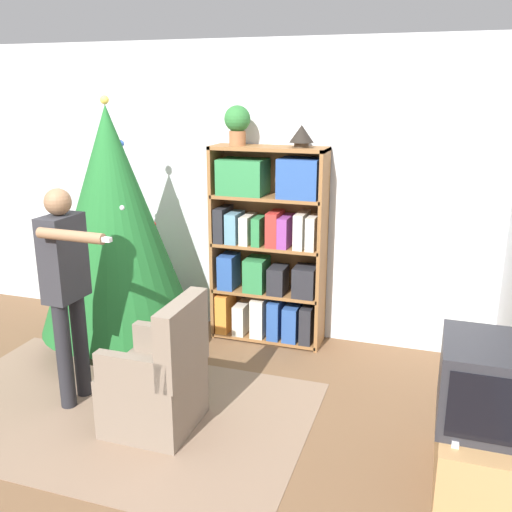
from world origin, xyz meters
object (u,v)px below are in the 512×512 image
object	(u,v)px
bookshelf	(268,247)
christmas_tree	(113,221)
television	(483,383)
armchair	(158,383)
potted_plant	(237,122)
table_lamp	(302,135)
standing_person	(67,281)

from	to	relation	value
bookshelf	christmas_tree	size ratio (longest dim) A/B	0.81
television	armchair	xyz separation A→B (m)	(-1.97, 0.00, -0.34)
christmas_tree	potted_plant	size ratio (longest dim) A/B	6.51
christmas_tree	table_lamp	xyz separation A→B (m)	(1.42, 0.61, 0.69)
armchair	table_lamp	xyz separation A→B (m)	(0.55, 1.58, 1.51)
television	armchair	size ratio (longest dim) A/B	0.61
potted_plant	table_lamp	xyz separation A→B (m)	(0.55, 0.00, -0.09)
armchair	potted_plant	size ratio (longest dim) A/B	2.80
christmas_tree	potted_plant	bearing A→B (deg)	35.02
television	standing_person	size ratio (longest dim) A/B	0.36
christmas_tree	armchair	distance (m)	1.54
bookshelf	armchair	bearing A→B (deg)	-99.80
television	standing_person	world-z (taller)	standing_person
television	christmas_tree	distance (m)	3.04
television	potted_plant	xyz separation A→B (m)	(-1.98, 1.58, 1.26)
table_lamp	standing_person	bearing A→B (deg)	-131.02
television	potted_plant	bearing A→B (deg)	141.36
bookshelf	standing_person	size ratio (longest dim) A/B	1.11
armchair	potted_plant	distance (m)	2.25
standing_person	potted_plant	xyz separation A→B (m)	(0.72, 1.47, 1.00)
standing_person	christmas_tree	bearing A→B (deg)	-167.93
television	table_lamp	xyz separation A→B (m)	(-1.42, 1.58, 1.17)
television	christmas_tree	world-z (taller)	christmas_tree
potted_plant	christmas_tree	bearing A→B (deg)	-144.98
bookshelf	potted_plant	world-z (taller)	potted_plant
potted_plant	table_lamp	distance (m)	0.56
bookshelf	table_lamp	world-z (taller)	table_lamp
bookshelf	table_lamp	distance (m)	1.01
potted_plant	bookshelf	bearing A→B (deg)	-1.87
bookshelf	christmas_tree	distance (m)	1.32
potted_plant	standing_person	bearing A→B (deg)	-116.24
armchair	standing_person	size ratio (longest dim) A/B	0.59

